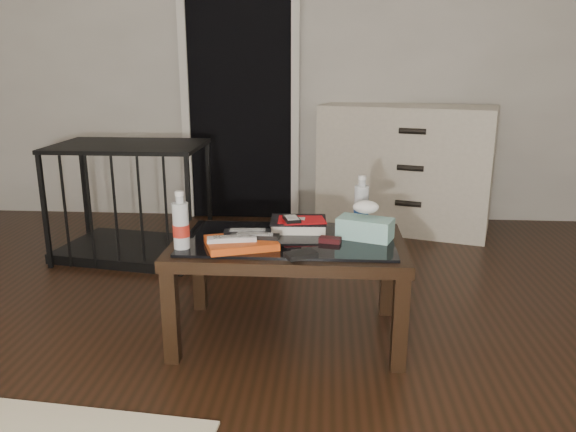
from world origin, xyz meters
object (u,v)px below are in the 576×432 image
object	(u,v)px
pet_crate	(134,219)
textbook	(298,224)
dresser	(405,168)
coffee_table	(288,252)
water_bottle_left	(181,220)
water_bottle_right	(361,201)
tissue_box	(365,228)

from	to	relation	value
pet_crate	textbook	size ratio (longest dim) A/B	3.94
textbook	dresser	bearing A→B (deg)	64.72
coffee_table	water_bottle_left	size ratio (longest dim) A/B	4.20
textbook	water_bottle_right	world-z (taller)	water_bottle_right
water_bottle_left	water_bottle_right	bearing A→B (deg)	26.30
water_bottle_left	dresser	bearing A→B (deg)	59.10
coffee_table	tissue_box	xyz separation A→B (m)	(0.33, 0.02, 0.11)
dresser	tissue_box	xyz separation A→B (m)	(-0.40, -1.74, 0.06)
dresser	tissue_box	size ratio (longest dim) A/B	5.63
pet_crate	textbook	world-z (taller)	pet_crate
pet_crate	water_bottle_right	size ratio (longest dim) A/B	4.14
water_bottle_left	water_bottle_right	xyz separation A→B (m)	(0.75, 0.37, 0.00)
water_bottle_right	tissue_box	xyz separation A→B (m)	(0.01, -0.19, -0.07)
water_bottle_left	water_bottle_right	size ratio (longest dim) A/B	1.00
water_bottle_right	dresser	bearing A→B (deg)	75.42
pet_crate	textbook	bearing A→B (deg)	-30.13
tissue_box	dresser	bearing A→B (deg)	97.44
coffee_table	dresser	xyz separation A→B (m)	(0.73, 1.76, 0.05)
coffee_table	pet_crate	size ratio (longest dim) A/B	1.01
pet_crate	tissue_box	world-z (taller)	pet_crate
dresser	textbook	size ratio (longest dim) A/B	5.18
water_bottle_right	water_bottle_left	bearing A→B (deg)	-153.70
water_bottle_right	textbook	bearing A→B (deg)	-165.93
water_bottle_left	coffee_table	bearing A→B (deg)	20.64
coffee_table	textbook	bearing A→B (deg)	75.32
water_bottle_left	tissue_box	xyz separation A→B (m)	(0.76, 0.18, -0.07)
coffee_table	water_bottle_left	xyz separation A→B (m)	(-0.43, -0.16, 0.18)
water_bottle_left	tissue_box	bearing A→B (deg)	13.61
coffee_table	dresser	distance (m)	1.91
dresser	water_bottle_left	xyz separation A→B (m)	(-1.15, -1.93, 0.13)
pet_crate	textbook	xyz separation A→B (m)	(1.09, -0.90, 0.25)
coffee_table	pet_crate	world-z (taller)	pet_crate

